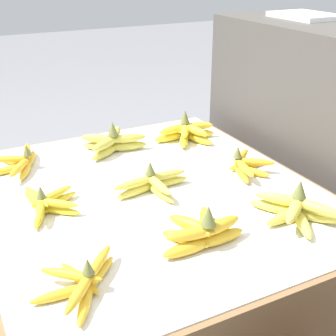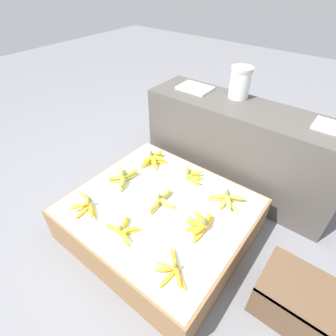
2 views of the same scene
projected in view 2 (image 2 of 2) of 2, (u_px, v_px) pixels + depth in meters
ground_plane at (160, 232)px, 1.82m from camera, size 10.00×10.00×0.00m
display_platform at (160, 219)px, 1.73m from camera, size 1.09×0.97×0.28m
back_vendor_table at (239, 149)px, 2.01m from camera, size 1.46×0.40×0.69m
wooden_crate at (295, 299)px, 1.34m from camera, size 0.38×0.30×0.25m
banana_bunch_front_left at (86, 205)px, 1.61m from camera, size 0.25×0.18×0.08m
banana_bunch_front_midleft at (123, 230)px, 1.46m from camera, size 0.22×0.16×0.08m
banana_bunch_front_midright at (173, 269)px, 1.28m from camera, size 0.21×0.21×0.08m
banana_bunch_middle_left at (123, 177)px, 1.80m from camera, size 0.19×0.23×0.11m
banana_bunch_middle_midleft at (162, 201)px, 1.63m from camera, size 0.15×0.25×0.09m
banana_bunch_middle_midright at (201, 225)px, 1.48m from camera, size 0.15×0.22×0.11m
banana_bunch_back_left at (154, 159)px, 1.96m from camera, size 0.15×0.24×0.11m
banana_bunch_back_midleft at (192, 175)px, 1.83m from camera, size 0.20×0.15×0.09m
banana_bunch_back_midright at (227, 199)px, 1.64m from camera, size 0.23×0.19×0.11m
glass_jar at (240, 82)px, 1.85m from camera, size 0.15×0.15×0.22m
foam_tray_white at (336, 128)px, 1.55m from camera, size 0.25×0.16×0.02m
foam_tray_dark at (195, 88)px, 2.02m from camera, size 0.25×0.19×0.02m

